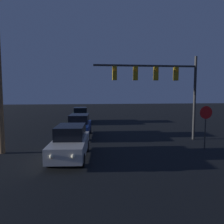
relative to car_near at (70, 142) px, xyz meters
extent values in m
cube|color=beige|center=(0.00, -0.05, -0.17)|extent=(1.93, 4.21, 0.70)
cube|color=black|center=(0.01, 0.15, 0.51)|extent=(1.52, 2.11, 0.64)
cylinder|color=black|center=(0.63, -1.38, -0.51)|extent=(0.22, 0.62, 0.60)
cylinder|color=black|center=(-0.84, -1.26, -0.51)|extent=(0.22, 0.62, 0.60)
cylinder|color=black|center=(0.83, 1.16, -0.51)|extent=(0.22, 0.62, 0.60)
cylinder|color=black|center=(-0.64, 1.27, -0.51)|extent=(0.22, 0.62, 0.60)
sphere|color=#F9EFC6|center=(0.27, -2.15, -0.10)|extent=(0.18, 0.18, 0.18)
sphere|color=#F9EFC6|center=(-0.61, -2.08, -0.10)|extent=(0.18, 0.18, 0.18)
cube|color=navy|center=(0.26, 5.28, -0.17)|extent=(1.90, 4.20, 0.70)
cube|color=black|center=(0.27, 5.48, 0.51)|extent=(1.51, 2.10, 0.64)
cylinder|color=black|center=(0.90, 3.96, -0.51)|extent=(0.22, 0.61, 0.60)
cylinder|color=black|center=(-0.57, 4.07, -0.51)|extent=(0.22, 0.61, 0.60)
cylinder|color=black|center=(1.09, 6.49, -0.51)|extent=(0.22, 0.61, 0.60)
cylinder|color=black|center=(-0.39, 6.60, -0.51)|extent=(0.22, 0.61, 0.60)
sphere|color=#F9EFC6|center=(0.55, 3.18, -0.10)|extent=(0.18, 0.18, 0.18)
sphere|color=#F9EFC6|center=(-0.33, 3.25, -0.10)|extent=(0.18, 0.18, 0.18)
cube|color=#1E4728|center=(0.14, 12.80, -0.17)|extent=(1.77, 4.16, 0.70)
cube|color=black|center=(0.13, 13.00, 0.51)|extent=(1.45, 2.06, 0.64)
cylinder|color=black|center=(0.93, 11.56, -0.51)|extent=(0.20, 0.61, 0.60)
cylinder|color=black|center=(-0.54, 11.50, -0.51)|extent=(0.20, 0.61, 0.60)
cylinder|color=black|center=(0.83, 14.10, -0.51)|extent=(0.20, 0.61, 0.60)
cylinder|color=black|center=(-0.65, 14.04, -0.51)|extent=(0.20, 0.61, 0.60)
sphere|color=#F9EFC6|center=(0.67, 10.75, -0.10)|extent=(0.18, 0.18, 0.18)
sphere|color=#F9EFC6|center=(-0.21, 10.72, -0.10)|extent=(0.18, 0.18, 0.18)
cylinder|color=#2D2D2D|center=(8.28, 3.43, 2.06)|extent=(0.18, 0.18, 5.75)
cube|color=#2D2D2D|center=(4.78, 3.43, 4.25)|extent=(7.00, 0.12, 0.12)
cube|color=#A57F14|center=(6.88, 3.43, 3.74)|extent=(0.28, 0.28, 0.90)
cylinder|color=orange|center=(6.88, 3.28, 3.94)|extent=(0.20, 0.02, 0.20)
cube|color=#A57F14|center=(5.48, 3.43, 3.74)|extent=(0.28, 0.28, 0.90)
cylinder|color=orange|center=(5.48, 3.28, 3.94)|extent=(0.20, 0.02, 0.20)
cube|color=#A57F14|center=(4.08, 3.43, 3.74)|extent=(0.28, 0.28, 0.90)
cylinder|color=orange|center=(4.08, 3.28, 3.94)|extent=(0.20, 0.02, 0.20)
cube|color=#A57F14|center=(2.68, 3.43, 3.74)|extent=(0.28, 0.28, 0.90)
cylinder|color=orange|center=(2.68, 3.28, 3.94)|extent=(0.20, 0.02, 0.20)
cylinder|color=#2D2D2D|center=(7.67, 0.88, 0.44)|extent=(0.07, 0.07, 2.52)
cylinder|color=red|center=(7.67, 0.86, 1.33)|extent=(0.74, 0.03, 0.74)
camera|label=1|loc=(0.83, -10.93, 2.52)|focal=35.00mm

